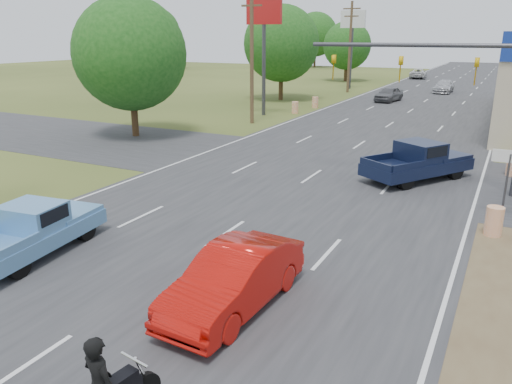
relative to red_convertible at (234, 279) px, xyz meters
The scene contains 23 objects.
ground 4.85m from the red_convertible, 123.12° to the right, with size 200.00×200.00×0.00m, color #3C471C.
main_road 36.09m from the red_convertible, 94.16° to the left, with size 15.00×180.00×0.02m, color #2D2D30.
cross_road 14.25m from the red_convertible, 100.61° to the left, with size 120.00×10.00×0.02m, color #2D2D30.
utility_pole_5 27.26m from the red_convertible, 116.81° to the left, with size 2.00×0.28×10.00m.
utility_pole_6 49.70m from the red_convertible, 104.17° to the left, with size 2.00×0.28×10.00m.
tree_0 23.49m from the red_convertible, 136.11° to the left, with size 7.14×7.14×8.84m.
tree_1 41.54m from the red_convertible, 112.99° to the left, with size 7.56×7.56×9.36m.
tree_2 64.36m from the red_convertible, 105.18° to the left, with size 6.72×6.72×8.32m.
tree_4 91.63m from the red_convertible, 129.07° to the left, with size 9.24×9.24×11.44m.
tree_6 96.83m from the red_convertible, 109.72° to the left, with size 8.82×8.82×10.92m.
barrel_0 9.63m from the red_convertible, 56.03° to the left, with size 0.56×0.56×1.00m, color orange.
barrel_2 31.98m from the red_convertible, 110.35° to the left, with size 0.56×0.56×1.00m, color orange.
barrel_3 35.67m from the red_convertible, 107.66° to the left, with size 0.56×0.56×1.00m, color orange.
pole_sign_left_near 31.57m from the red_convertible, 115.12° to the left, with size 3.00×0.35×9.20m.
pole_sign_left_far 54.00m from the red_convertible, 104.16° to the left, with size 3.00×0.35×9.20m.
lane_sign 11.50m from the red_convertible, 60.80° to the left, with size 1.20×0.08×2.52m.
signal_mast 13.97m from the red_convertible, 76.14° to the left, with size 9.12×0.40×7.00m.
red_convertible is the anchor object (origin of this frame).
blue_pickup 7.01m from the red_convertible, behind, with size 2.40×4.95×1.58m.
navy_pickup 13.98m from the red_convertible, 82.06° to the left, with size 4.58×5.61×1.77m.
distant_car_grey 42.01m from the red_convertible, 98.03° to the left, with size 1.72×4.27×1.45m, color #59595E.
distant_car_silver 52.56m from the red_convertible, 92.27° to the left, with size 1.94×4.77×1.38m, color #B9B9BE.
distant_car_white 72.15m from the red_convertible, 96.62° to the left, with size 2.41×5.24×1.46m, color silver.
Camera 1 is at (8.06, -5.40, 6.41)m, focal length 35.00 mm.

